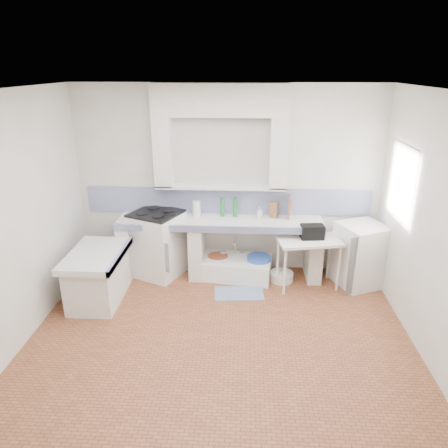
# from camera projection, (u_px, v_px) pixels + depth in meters

# --- Properties ---
(floor) EXTENTS (4.50, 4.50, 0.00)m
(floor) POSITION_uv_depth(u_px,v_px,m) (219.00, 343.00, 4.85)
(floor) COLOR brown
(floor) RESTS_ON ground
(ceiling) EXTENTS (4.50, 4.50, 0.00)m
(ceiling) POSITION_uv_depth(u_px,v_px,m) (218.00, 91.00, 3.85)
(ceiling) COLOR white
(ceiling) RESTS_ON ground
(wall_back) EXTENTS (4.50, 0.00, 4.50)m
(wall_back) POSITION_uv_depth(u_px,v_px,m) (228.00, 181.00, 6.22)
(wall_back) COLOR white
(wall_back) RESTS_ON ground
(wall_front) EXTENTS (4.50, 0.00, 4.50)m
(wall_front) POSITION_uv_depth(u_px,v_px,m) (196.00, 356.00, 2.49)
(wall_front) COLOR white
(wall_front) RESTS_ON ground
(wall_left) EXTENTS (0.00, 4.50, 4.50)m
(wall_left) POSITION_uv_depth(u_px,v_px,m) (9.00, 227.00, 4.47)
(wall_left) COLOR white
(wall_left) RESTS_ON ground
(wall_right) EXTENTS (0.00, 4.50, 4.50)m
(wall_right) POSITION_uv_depth(u_px,v_px,m) (440.00, 236.00, 4.24)
(wall_right) COLOR white
(wall_right) RESTS_ON ground
(alcove_mass) EXTENTS (1.90, 0.25, 0.45)m
(alcove_mass) POSITION_uv_depth(u_px,v_px,m) (220.00, 100.00, 5.69)
(alcove_mass) COLOR white
(alcove_mass) RESTS_ON ground
(window_frame) EXTENTS (0.35, 0.86, 1.06)m
(window_frame) POSITION_uv_depth(u_px,v_px,m) (416.00, 185.00, 5.28)
(window_frame) COLOR #3C2513
(window_frame) RESTS_ON ground
(lace_valance) EXTENTS (0.01, 0.84, 0.24)m
(lace_valance) POSITION_uv_depth(u_px,v_px,m) (409.00, 155.00, 5.15)
(lace_valance) COLOR white
(lace_valance) RESTS_ON ground
(counter_slab) EXTENTS (3.00, 0.60, 0.08)m
(counter_slab) POSITION_uv_depth(u_px,v_px,m) (220.00, 222.00, 6.14)
(counter_slab) COLOR white
(counter_slab) RESTS_ON ground
(counter_lip) EXTENTS (3.00, 0.04, 0.10)m
(counter_lip) POSITION_uv_depth(u_px,v_px,m) (219.00, 229.00, 5.88)
(counter_lip) COLOR navy
(counter_lip) RESTS_ON ground
(counter_pier_left) EXTENTS (0.20, 0.55, 0.82)m
(counter_pier_left) POSITION_uv_depth(u_px,v_px,m) (128.00, 248.00, 6.37)
(counter_pier_left) COLOR white
(counter_pier_left) RESTS_ON ground
(counter_pier_mid) EXTENTS (0.20, 0.55, 0.82)m
(counter_pier_mid) POSITION_uv_depth(u_px,v_px,m) (197.00, 250.00, 6.31)
(counter_pier_mid) COLOR white
(counter_pier_mid) RESTS_ON ground
(counter_pier_right) EXTENTS (0.20, 0.55, 0.82)m
(counter_pier_right) POSITION_uv_depth(u_px,v_px,m) (314.00, 252.00, 6.22)
(counter_pier_right) COLOR white
(counter_pier_right) RESTS_ON ground
(peninsula_top) EXTENTS (0.70, 1.10, 0.08)m
(peninsula_top) POSITION_uv_depth(u_px,v_px,m) (96.00, 255.00, 5.54)
(peninsula_top) COLOR white
(peninsula_top) RESTS_ON ground
(peninsula_base) EXTENTS (0.60, 1.00, 0.62)m
(peninsula_base) POSITION_uv_depth(u_px,v_px,m) (99.00, 278.00, 5.67)
(peninsula_base) COLOR white
(peninsula_base) RESTS_ON ground
(peninsula_lip) EXTENTS (0.04, 1.10, 0.10)m
(peninsula_lip) POSITION_uv_depth(u_px,v_px,m) (120.00, 256.00, 5.53)
(peninsula_lip) COLOR navy
(peninsula_lip) RESTS_ON ground
(backsplash) EXTENTS (4.27, 0.03, 0.40)m
(backsplash) POSITION_uv_depth(u_px,v_px,m) (228.00, 201.00, 6.31)
(backsplash) COLOR navy
(backsplash) RESTS_ON ground
(stove) EXTENTS (0.89, 0.88, 0.97)m
(stove) POSITION_uv_depth(u_px,v_px,m) (158.00, 244.00, 6.32)
(stove) COLOR white
(stove) RESTS_ON ground
(sink) EXTENTS (1.16, 0.73, 0.26)m
(sink) POSITION_uv_depth(u_px,v_px,m) (235.00, 268.00, 6.35)
(sink) COLOR white
(sink) RESTS_ON ground
(side_table) EXTENTS (0.95, 0.64, 0.04)m
(side_table) POSITION_uv_depth(u_px,v_px,m) (308.00, 263.00, 5.99)
(side_table) COLOR white
(side_table) RESTS_ON ground
(fridge) EXTENTS (0.78, 0.78, 0.92)m
(fridge) POSITION_uv_depth(u_px,v_px,m) (360.00, 255.00, 6.02)
(fridge) COLOR white
(fridge) RESTS_ON ground
(bucket_red) EXTENTS (0.40, 0.40, 0.29)m
(bucket_red) POSITION_uv_depth(u_px,v_px,m) (218.00, 264.00, 6.43)
(bucket_red) COLOR #AB4E2C
(bucket_red) RESTS_ON ground
(bucket_orange) EXTENTS (0.32, 0.32, 0.24)m
(bucket_orange) POSITION_uv_depth(u_px,v_px,m) (240.00, 269.00, 6.34)
(bucket_orange) COLOR #C26C22
(bucket_orange) RESTS_ON ground
(bucket_blue) EXTENTS (0.38, 0.38, 0.34)m
(bucket_blue) POSITION_uv_depth(u_px,v_px,m) (259.00, 267.00, 6.30)
(bucket_blue) COLOR blue
(bucket_blue) RESTS_ON ground
(basin_white) EXTENTS (0.43, 0.43, 0.13)m
(basin_white) POSITION_uv_depth(u_px,v_px,m) (282.00, 276.00, 6.24)
(basin_white) COLOR white
(basin_white) RESTS_ON ground
(water_bottle_a) EXTENTS (0.11, 0.11, 0.33)m
(water_bottle_a) POSITION_uv_depth(u_px,v_px,m) (223.00, 260.00, 6.52)
(water_bottle_a) COLOR silver
(water_bottle_a) RESTS_ON ground
(water_bottle_b) EXTENTS (0.10, 0.10, 0.31)m
(water_bottle_b) POSITION_uv_depth(u_px,v_px,m) (242.00, 261.00, 6.51)
(water_bottle_b) COLOR silver
(water_bottle_b) RESTS_ON ground
(black_bag) EXTENTS (0.34, 0.21, 0.20)m
(black_bag) POSITION_uv_depth(u_px,v_px,m) (312.00, 232.00, 5.86)
(black_bag) COLOR black
(black_bag) RESTS_ON side_table
(green_bottle_a) EXTENTS (0.08, 0.08, 0.28)m
(green_bottle_a) POSITION_uv_depth(u_px,v_px,m) (223.00, 207.00, 6.21)
(green_bottle_a) COLOR #1D7933
(green_bottle_a) RESTS_ON counter_slab
(green_bottle_b) EXTENTS (0.06, 0.06, 0.29)m
(green_bottle_b) POSITION_uv_depth(u_px,v_px,m) (235.00, 207.00, 6.20)
(green_bottle_b) COLOR #1D7933
(green_bottle_b) RESTS_ON counter_slab
(knife_block) EXTENTS (0.14, 0.12, 0.23)m
(knife_block) POSITION_uv_depth(u_px,v_px,m) (274.00, 210.00, 6.18)
(knife_block) COLOR #8E6039
(knife_block) RESTS_ON counter_slab
(cutting_board) EXTENTS (0.06, 0.24, 0.32)m
(cutting_board) POSITION_uv_depth(u_px,v_px,m) (289.00, 207.00, 6.15)
(cutting_board) COLOR #8E6039
(cutting_board) RESTS_ON counter_slab
(paper_towel) EXTENTS (0.15, 0.15, 0.23)m
(paper_towel) POSITION_uv_depth(u_px,v_px,m) (197.00, 208.00, 6.24)
(paper_towel) COLOR white
(paper_towel) RESTS_ON counter_slab
(soap_bottle) EXTENTS (0.08, 0.09, 0.17)m
(soap_bottle) POSITION_uv_depth(u_px,v_px,m) (259.00, 212.00, 6.17)
(soap_bottle) COLOR white
(soap_bottle) RESTS_ON counter_slab
(rug) EXTENTS (0.72, 0.45, 0.01)m
(rug) POSITION_uv_depth(u_px,v_px,m) (239.00, 293.00, 5.90)
(rug) COLOR #284B85
(rug) RESTS_ON ground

